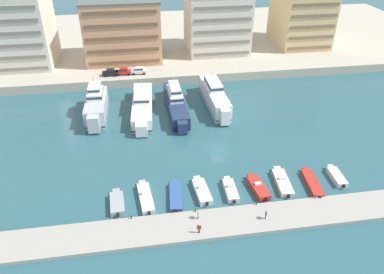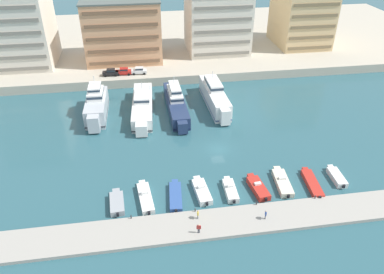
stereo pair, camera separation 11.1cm
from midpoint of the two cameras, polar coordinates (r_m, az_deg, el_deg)
ground_plane at (r=73.33m, az=3.96°, el=-1.82°), size 400.00×400.00×0.00m
quay_promenade at (r=132.44m, az=-2.34°, el=14.65°), size 180.00×70.00×2.36m
pier_dock at (r=58.26m, az=8.23°, el=-12.41°), size 120.00×5.96×0.57m
yacht_silver_far_left at (r=86.14m, az=-14.41°, el=4.70°), size 4.62×16.45×8.73m
yacht_white_left at (r=86.17m, az=-7.61°, el=4.84°), size 5.58×22.39×6.17m
yacht_navy_mid_left at (r=86.16m, az=-2.53°, el=5.29°), size 4.05×21.95×7.41m
yacht_white_center_left at (r=88.38m, az=3.41°, el=6.24°), size 4.28×20.67×7.50m
motorboat_grey_far_left at (r=61.26m, az=-11.39°, el=-9.82°), size 2.43×6.17×1.04m
motorboat_white_left at (r=61.59m, az=-7.15°, el=-9.11°), size 2.65×8.16×1.50m
motorboat_blue_mid_left at (r=61.60m, az=-2.55°, el=-8.96°), size 2.53×7.82×0.84m
motorboat_white_center_left at (r=62.27m, az=1.44°, el=-8.22°), size 2.59×7.14×1.50m
motorboat_white_center at (r=62.75m, az=5.83°, el=-8.03°), size 1.98×6.39×1.52m
motorboat_red_center_right at (r=63.87m, az=9.97°, el=-7.59°), size 2.64×6.83×1.40m
motorboat_cream_mid_right at (r=65.92m, az=13.55°, el=-6.68°), size 2.82×8.04×1.34m
motorboat_red_right at (r=67.15m, az=17.77°, el=-6.70°), size 2.51×8.17×0.88m
motorboat_white_far_right at (r=69.90m, az=21.12°, el=-5.65°), size 2.05×5.99×1.01m
car_black_far_left at (r=101.36m, az=-12.36°, el=9.64°), size 4.16×2.03×1.80m
car_red_left at (r=101.34m, az=-10.44°, el=9.85°), size 4.17×2.07×1.80m
car_white_mid_left at (r=101.14m, az=-8.12°, el=10.02°), size 4.20×2.14×1.80m
apartment_block_far_left at (r=114.60m, az=-25.77°, el=16.09°), size 19.10×18.02×27.28m
apartment_block_left at (r=110.57m, az=-10.58°, el=15.87°), size 21.02×15.45×18.96m
apartment_block_mid_left at (r=115.35m, az=3.83°, el=18.51°), size 17.97×16.13×24.90m
apartment_block_center_left at (r=126.00m, az=16.46°, el=18.38°), size 15.34×18.14×24.28m
pedestrian_near_edge at (r=54.80m, az=1.02°, el=-13.67°), size 0.63×0.31×1.66m
pedestrian_mid_deck at (r=56.87m, az=0.88°, el=-11.60°), size 0.28×0.62×1.62m
pedestrian_far_side at (r=57.89m, az=11.14°, el=-11.43°), size 0.33×0.60×1.59m
bollard_west at (r=58.03m, az=-9.28°, el=-11.91°), size 0.20×0.20×0.61m
bollard_west_mid at (r=58.39m, az=0.47°, el=-11.03°), size 0.20×0.20×0.61m
bollard_east_mid at (r=60.36m, az=9.78°, el=-9.89°), size 0.20×0.20×0.61m
bollard_east at (r=63.76m, az=18.24°, el=-8.63°), size 0.20×0.20×0.61m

